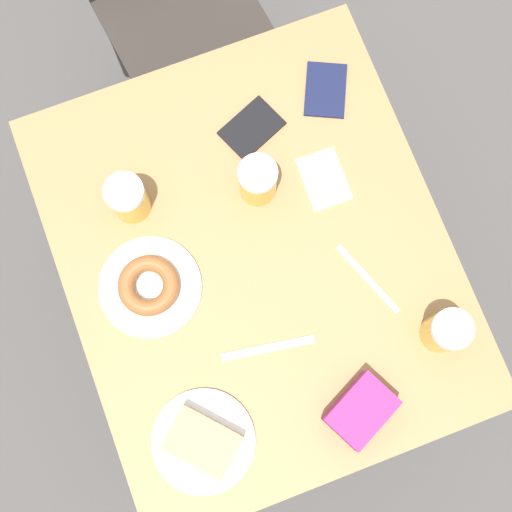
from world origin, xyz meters
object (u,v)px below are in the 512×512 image
plate_with_cake (203,442)px  beer_mug_left (128,198)px  plate_with_donut (149,286)px  napkin_folded (324,179)px  passport_near_edge (326,90)px  beer_mug_center (446,331)px  fork (368,279)px  beer_mug_right (258,181)px  knife (268,348)px  passport_far_edge (252,128)px  blue_pouch (361,411)px

plate_with_cake → beer_mug_left: bearing=87.2°
plate_with_donut → beer_mug_left: size_ratio=1.84×
beer_mug_left → napkin_folded: size_ratio=0.94×
beer_mug_left → passport_near_edge: 0.49m
beer_mug_left → beer_mug_center: 0.69m
plate_with_cake → beer_mug_center: 0.53m
fork → napkin_folded: bearing=91.2°
beer_mug_left → beer_mug_right: bearing=-12.6°
knife → napkin_folded: bearing=50.8°
beer_mug_left → fork: 0.52m
fork → passport_far_edge: passport_far_edge is taller
beer_mug_left → beer_mug_right: same height
plate_with_donut → beer_mug_right: size_ratio=1.84×
beer_mug_center → blue_pouch: bearing=-158.3°
passport_far_edge → blue_pouch: bearing=-90.9°
plate_with_cake → beer_mug_left: size_ratio=1.78×
plate_with_donut → beer_mug_center: size_ratio=1.84×
beer_mug_center → knife: beer_mug_center is taller
fork → blue_pouch: (-0.12, -0.24, 0.03)m
knife → passport_near_edge: (0.32, 0.48, 0.00)m
beer_mug_center → beer_mug_right: (-0.24, 0.42, 0.00)m
plate_with_donut → beer_mug_right: (0.28, 0.12, 0.04)m
beer_mug_center → knife: 0.35m
plate_with_donut → knife: 0.28m
knife → passport_near_edge: bearing=56.5°
beer_mug_right → passport_near_edge: 0.27m
passport_far_edge → beer_mug_left: bearing=-166.3°
beer_mug_right → fork: 0.31m
plate_with_cake → blue_pouch: (0.31, -0.05, 0.01)m
beer_mug_left → fork: (0.41, -0.32, -0.06)m
plate_with_cake → blue_pouch: 0.32m
knife → blue_pouch: bearing=-55.2°
knife → beer_mug_left: bearing=112.9°
beer_mug_right → passport_far_edge: size_ratio=0.77×
knife → passport_far_edge: bearing=73.4°
plate_with_donut → beer_mug_left: beer_mug_left is taller
passport_near_edge → passport_far_edge: 0.18m
beer_mug_center → passport_near_edge: 0.58m
beer_mug_right → blue_pouch: 0.51m
plate_with_donut → napkin_folded: plate_with_donut is taller
beer_mug_right → beer_mug_center: bearing=-60.6°
beer_mug_left → plate_with_cake: bearing=-92.8°
plate_with_donut → knife: bearing=-47.9°
plate_with_donut → passport_far_edge: (0.32, 0.25, -0.01)m
fork → knife: 0.25m
plate_with_cake → napkin_folded: plate_with_cake is taller
napkin_folded → beer_mug_right: bearing=167.4°
napkin_folded → knife: (-0.24, -0.29, -0.00)m
beer_mug_left → passport_far_edge: (0.30, 0.07, -0.05)m
beer_mug_center → fork: size_ratio=0.66×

